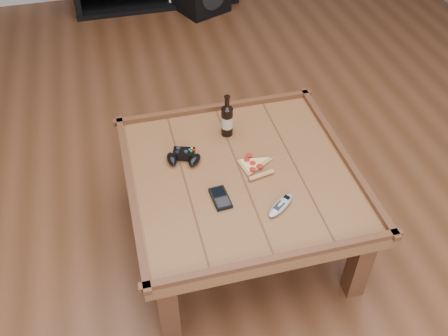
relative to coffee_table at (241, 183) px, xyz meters
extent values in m
plane|color=#4E2A16|center=(0.00, 0.00, -0.39)|extent=(6.00, 6.00, 0.00)
cube|color=brown|center=(0.00, 0.00, 0.03)|extent=(1.00, 1.00, 0.06)
cube|color=#432512|center=(-0.42, -0.42, -0.20)|extent=(0.08, 0.08, 0.39)
cube|color=#432512|center=(0.42, -0.42, -0.20)|extent=(0.08, 0.08, 0.39)
cube|color=#432512|center=(-0.42, 0.42, -0.20)|extent=(0.08, 0.08, 0.39)
cube|color=#432512|center=(0.42, 0.42, -0.20)|extent=(0.08, 0.08, 0.39)
cube|color=#432512|center=(0.00, 0.48, 0.07)|extent=(1.03, 0.03, 0.03)
cube|color=#432512|center=(0.00, -0.48, 0.07)|extent=(1.03, 0.03, 0.03)
cube|color=#432512|center=(0.48, 0.00, 0.07)|extent=(0.03, 1.03, 0.03)
cube|color=#432512|center=(-0.48, 0.00, 0.07)|extent=(0.03, 1.03, 0.03)
cylinder|color=black|center=(0.01, 0.28, 0.13)|extent=(0.06, 0.06, 0.15)
cone|color=black|center=(0.01, 0.28, 0.22)|extent=(0.05, 0.05, 0.03)
cylinder|color=black|center=(0.01, 0.28, 0.25)|extent=(0.02, 0.02, 0.05)
cylinder|color=black|center=(0.01, 0.28, 0.28)|extent=(0.03, 0.03, 0.01)
cylinder|color=tan|center=(0.01, 0.28, 0.13)|extent=(0.06, 0.06, 0.06)
cube|color=black|center=(-0.22, 0.16, 0.08)|extent=(0.11, 0.09, 0.03)
ellipsoid|color=black|center=(-0.28, 0.15, 0.08)|extent=(0.05, 0.09, 0.04)
ellipsoid|color=black|center=(-0.19, 0.11, 0.08)|extent=(0.09, 0.09, 0.04)
cylinder|color=black|center=(-0.25, 0.18, 0.10)|extent=(0.02, 0.02, 0.01)
cylinder|color=black|center=(-0.22, 0.15, 0.10)|extent=(0.02, 0.02, 0.01)
cylinder|color=yellow|center=(-0.19, 0.17, 0.10)|extent=(0.01, 0.01, 0.01)
cylinder|color=red|center=(-0.18, 0.16, 0.10)|extent=(0.01, 0.01, 0.01)
cylinder|color=#0C33CC|center=(-0.20, 0.16, 0.10)|extent=(0.01, 0.01, 0.01)
cylinder|color=#0C9919|center=(-0.19, 0.15, 0.10)|extent=(0.01, 0.01, 0.01)
cylinder|color=#B97D50|center=(0.08, -0.04, 0.07)|extent=(0.12, 0.04, 0.02)
cylinder|color=#AE1A16|center=(0.05, 0.00, 0.07)|extent=(0.03, 0.03, 0.00)
cylinder|color=#AE1A16|center=(0.09, 0.01, 0.07)|extent=(0.03, 0.03, 0.00)
cylinder|color=#AE1A16|center=(0.06, 0.04, 0.07)|extent=(0.03, 0.03, 0.00)
cylinder|color=#AE1A16|center=(0.04, 0.06, 0.07)|extent=(0.03, 0.03, 0.00)
cylinder|color=#AE1A16|center=(0.06, 0.09, 0.07)|extent=(0.03, 0.03, 0.00)
cube|color=black|center=(-0.13, -0.13, 0.07)|extent=(0.08, 0.13, 0.02)
cube|color=black|center=(-0.13, -0.10, 0.07)|extent=(0.06, 0.05, 0.00)
cube|color=black|center=(-0.12, -0.16, 0.07)|extent=(0.06, 0.06, 0.00)
ellipsoid|color=#9398A0|center=(0.10, -0.23, 0.07)|extent=(0.16, 0.14, 0.02)
cube|color=black|center=(0.14, -0.21, 0.08)|extent=(0.03, 0.03, 0.00)
cube|color=black|center=(0.09, -0.24, 0.08)|extent=(0.06, 0.05, 0.00)
cube|color=slate|center=(0.14, 2.67, -0.38)|extent=(0.14, 0.19, 0.01)
camera|label=1|loc=(-0.46, -1.51, 1.60)|focal=40.00mm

